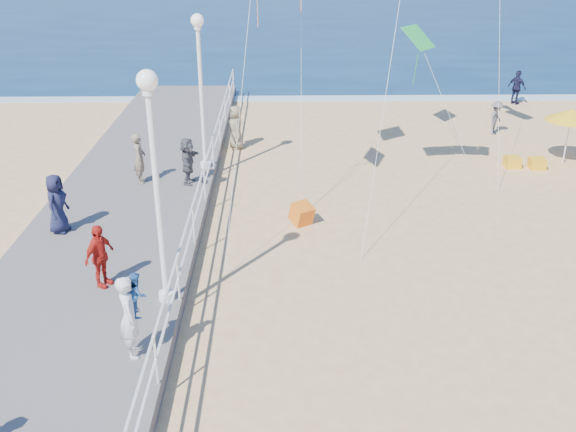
{
  "coord_description": "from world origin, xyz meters",
  "views": [
    {
      "loc": [
        -2.76,
        -12.81,
        8.29
      ],
      "look_at": [
        -2.5,
        2.0,
        1.6
      ],
      "focal_mm": 40.0,
      "sensor_mm": 36.0,
      "label": 1
    }
  ],
  "objects_px": {
    "spectator_5": "(188,161)",
    "beach_chair_right": "(537,163)",
    "lamp_post_mid": "(155,167)",
    "spectator_6": "(140,158)",
    "beach_chair_left": "(512,162)",
    "spectator_3": "(100,256)",
    "beach_umbrella": "(572,115)",
    "lamp_post_far": "(200,76)",
    "box_kite": "(302,216)",
    "woman_holding_toddler": "(130,317)",
    "spectator_4": "(57,204)",
    "beach_walker_b": "(517,87)",
    "beach_walker_c": "(236,127)",
    "toddler_held": "(137,294)",
    "beach_walker_a": "(496,118)"
  },
  "relations": [
    {
      "from": "spectator_6",
      "to": "beach_chair_left",
      "type": "distance_m",
      "value": 13.72
    },
    {
      "from": "spectator_6",
      "to": "beach_chair_left",
      "type": "bearing_deg",
      "value": -86.48
    },
    {
      "from": "spectator_3",
      "to": "beach_walker_b",
      "type": "distance_m",
      "value": 24.81
    },
    {
      "from": "spectator_3",
      "to": "beach_walker_c",
      "type": "height_order",
      "value": "spectator_3"
    },
    {
      "from": "spectator_3",
      "to": "beach_umbrella",
      "type": "relative_size",
      "value": 0.74
    },
    {
      "from": "lamp_post_mid",
      "to": "spectator_5",
      "type": "height_order",
      "value": "lamp_post_mid"
    },
    {
      "from": "spectator_3",
      "to": "spectator_4",
      "type": "bearing_deg",
      "value": 59.24
    },
    {
      "from": "woman_holding_toddler",
      "to": "spectator_3",
      "type": "xyz_separation_m",
      "value": [
        -1.29,
        2.75,
        -0.1
      ]
    },
    {
      "from": "toddler_held",
      "to": "beach_umbrella",
      "type": "distance_m",
      "value": 18.38
    },
    {
      "from": "woman_holding_toddler",
      "to": "beach_walker_b",
      "type": "relative_size",
      "value": 1.04
    },
    {
      "from": "spectator_4",
      "to": "beach_chair_right",
      "type": "height_order",
      "value": "spectator_4"
    },
    {
      "from": "beach_walker_c",
      "to": "beach_umbrella",
      "type": "distance_m",
      "value": 12.83
    },
    {
      "from": "spectator_5",
      "to": "beach_chair_right",
      "type": "distance_m",
      "value": 12.96
    },
    {
      "from": "lamp_post_far",
      "to": "beach_walker_b",
      "type": "height_order",
      "value": "lamp_post_far"
    },
    {
      "from": "lamp_post_mid",
      "to": "spectator_5",
      "type": "xyz_separation_m",
      "value": [
        -0.39,
        7.42,
        -2.47
      ]
    },
    {
      "from": "lamp_post_far",
      "to": "woman_holding_toddler",
      "type": "height_order",
      "value": "lamp_post_far"
    },
    {
      "from": "lamp_post_far",
      "to": "spectator_6",
      "type": "height_order",
      "value": "lamp_post_far"
    },
    {
      "from": "lamp_post_far",
      "to": "beach_walker_a",
      "type": "xyz_separation_m",
      "value": [
        12.1,
        5.1,
        -2.93
      ]
    },
    {
      "from": "box_kite",
      "to": "beach_chair_left",
      "type": "relative_size",
      "value": 1.09
    },
    {
      "from": "spectator_4",
      "to": "beach_chair_right",
      "type": "xyz_separation_m",
      "value": [
        15.9,
        5.99,
        -1.05
      ]
    },
    {
      "from": "lamp_post_far",
      "to": "spectator_6",
      "type": "distance_m",
      "value": 3.46
    },
    {
      "from": "spectator_5",
      "to": "beach_umbrella",
      "type": "xyz_separation_m",
      "value": [
        13.95,
        2.84,
        0.72
      ]
    },
    {
      "from": "beach_chair_left",
      "to": "woman_holding_toddler",
      "type": "bearing_deg",
      "value": -134.58
    },
    {
      "from": "spectator_3",
      "to": "beach_walker_b",
      "type": "relative_size",
      "value": 0.92
    },
    {
      "from": "beach_walker_a",
      "to": "beach_chair_left",
      "type": "xyz_separation_m",
      "value": [
        -0.63,
        -4.19,
        -0.53
      ]
    },
    {
      "from": "lamp_post_far",
      "to": "woman_holding_toddler",
      "type": "distance_m",
      "value": 11.33
    },
    {
      "from": "box_kite",
      "to": "beach_chair_right",
      "type": "distance_m",
      "value": 10.22
    },
    {
      "from": "beach_walker_b",
      "to": "beach_chair_left",
      "type": "height_order",
      "value": "beach_walker_b"
    },
    {
      "from": "beach_walker_b",
      "to": "beach_walker_c",
      "type": "xyz_separation_m",
      "value": [
        -13.85,
        -6.95,
        0.03
      ]
    },
    {
      "from": "spectator_4",
      "to": "beach_walker_c",
      "type": "distance_m",
      "value": 9.71
    },
    {
      "from": "lamp_post_far",
      "to": "spectator_4",
      "type": "distance_m",
      "value": 6.81
    },
    {
      "from": "woman_holding_toddler",
      "to": "spectator_4",
      "type": "bearing_deg",
      "value": 13.91
    },
    {
      "from": "toddler_held",
      "to": "spectator_6",
      "type": "distance_m",
      "value": 9.63
    },
    {
      "from": "lamp_post_mid",
      "to": "beach_umbrella",
      "type": "relative_size",
      "value": 2.49
    },
    {
      "from": "spectator_5",
      "to": "spectator_4",
      "type": "bearing_deg",
      "value": 145.0
    },
    {
      "from": "spectator_4",
      "to": "spectator_5",
      "type": "distance_m",
      "value": 4.88
    },
    {
      "from": "box_kite",
      "to": "spectator_5",
      "type": "bearing_deg",
      "value": 113.57
    },
    {
      "from": "beach_walker_a",
      "to": "spectator_5",
      "type": "bearing_deg",
      "value": 154.39
    },
    {
      "from": "spectator_3",
      "to": "spectator_5",
      "type": "bearing_deg",
      "value": 16.37
    },
    {
      "from": "woman_holding_toddler",
      "to": "box_kite",
      "type": "relative_size",
      "value": 2.96
    },
    {
      "from": "beach_walker_b",
      "to": "beach_chair_right",
      "type": "distance_m",
      "value": 9.89
    },
    {
      "from": "spectator_4",
      "to": "spectator_6",
      "type": "distance_m",
      "value": 4.11
    },
    {
      "from": "spectator_6",
      "to": "beach_walker_a",
      "type": "height_order",
      "value": "spectator_6"
    },
    {
      "from": "spectator_3",
      "to": "spectator_5",
      "type": "distance_m",
      "value": 6.86
    },
    {
      "from": "beach_umbrella",
      "to": "spectator_4",
      "type": "bearing_deg",
      "value": -159.09
    },
    {
      "from": "toddler_held",
      "to": "spectator_5",
      "type": "bearing_deg",
      "value": -13.98
    },
    {
      "from": "spectator_3",
      "to": "beach_chair_left",
      "type": "xyz_separation_m",
      "value": [
        13.1,
        9.24,
        -0.99
      ]
    },
    {
      "from": "lamp_post_mid",
      "to": "lamp_post_far",
      "type": "distance_m",
      "value": 9.0
    },
    {
      "from": "spectator_3",
      "to": "spectator_6",
      "type": "distance_m",
      "value": 6.86
    },
    {
      "from": "lamp_post_far",
      "to": "box_kite",
      "type": "relative_size",
      "value": 8.87
    }
  ]
}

